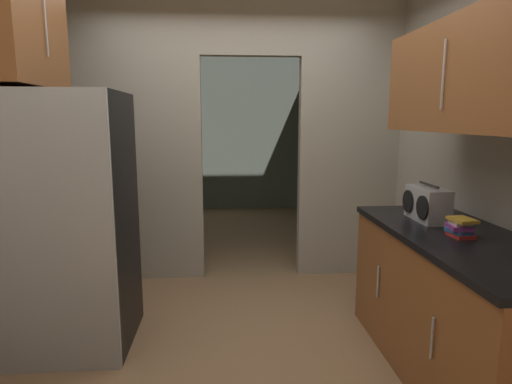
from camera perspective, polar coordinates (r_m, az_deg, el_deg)
name	(u,v)px	position (r m, az deg, el deg)	size (l,w,h in m)	color
ground	(243,350)	(3.14, -1.78, -20.11)	(20.00, 20.00, 0.00)	#93704C
kitchen_partition	(229,128)	(4.19, -3.52, 8.46)	(3.22, 0.12, 2.76)	#ADA899
adjoining_room_shell	(230,131)	(6.40, -3.46, 8.04)	(3.22, 3.37, 2.76)	gray
refrigerator	(67,222)	(3.19, -23.66, -3.68)	(0.81, 0.80, 1.73)	black
lower_cabinet_run	(456,307)	(2.93, 24.88, -13.61)	(0.70, 1.74, 0.89)	brown
upper_cabinet_counterside	(475,75)	(2.72, 26.94, 13.57)	(0.36, 1.57, 0.62)	brown
upper_cabinet_fridgeside	(15,9)	(3.38, -29.14, 20.34)	(0.36, 0.89, 0.98)	brown
boombox	(427,204)	(3.07, 21.63, -1.49)	(0.18, 0.37, 0.25)	#B2B2B7
book_stack	(460,227)	(2.74, 25.32, -4.23)	(0.14, 0.18, 0.11)	red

